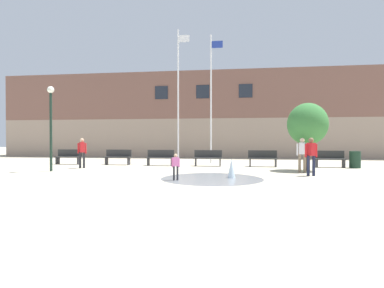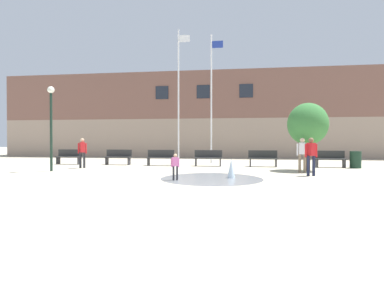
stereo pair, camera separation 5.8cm
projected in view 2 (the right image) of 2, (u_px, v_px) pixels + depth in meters
ground_plane at (140, 196)px, 7.96m from camera, size 100.00×100.00×0.00m
library_building at (206, 117)px, 27.77m from camera, size 36.00×6.05×7.31m
splash_fountain at (219, 175)px, 11.61m from camera, size 3.94×3.94×0.75m
park_bench_far_left at (69, 156)px, 18.49m from camera, size 1.60×0.44×0.91m
park_bench_left_of_flagpoles at (118, 157)px, 18.10m from camera, size 1.60×0.44×0.91m
park_bench_center at (160, 157)px, 17.50m from camera, size 1.60×0.44×0.91m
park_bench_under_right_flagpole at (208, 158)px, 17.16m from camera, size 1.60×0.44×0.91m
park_bench_near_trashcan at (263, 158)px, 16.75m from camera, size 1.60×0.44×0.91m
park_bench_far_right at (330, 159)px, 16.27m from camera, size 1.60×0.44×0.91m
teen_by_trashcan at (302, 152)px, 13.70m from camera, size 0.50×0.39×1.59m
child_in_fountain at (175, 165)px, 11.07m from camera, size 0.31×0.20×0.99m
adult_near_bench at (311, 153)px, 12.41m from camera, size 0.50×0.39×1.59m
adult_in_red at (82, 151)px, 15.90m from camera, size 0.50×0.39×1.59m
flagpole_left at (179, 92)px, 19.61m from camera, size 0.80×0.10×8.75m
flagpole_right at (212, 95)px, 19.31m from camera, size 0.80×0.10×8.28m
lamp_post_left_lane at (51, 116)px, 14.27m from camera, size 0.32×0.32×4.05m
trash_can at (355, 160)px, 15.91m from camera, size 0.56×0.56×0.90m
street_tree_near_building at (308, 124)px, 14.52m from camera, size 1.92×1.92×3.29m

